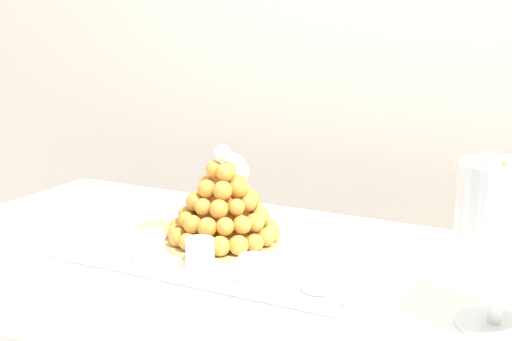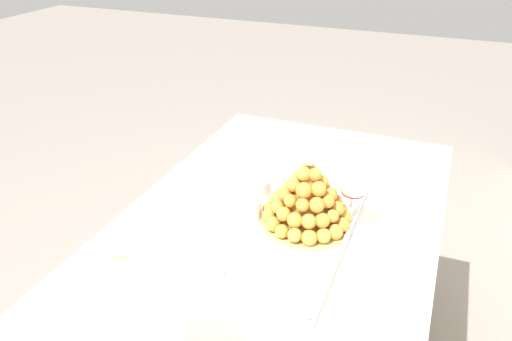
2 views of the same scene
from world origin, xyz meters
The scene contains 11 objects.
buffet_table centered at (0.00, 0.00, 0.67)m, with size 1.74×0.82×0.76m.
serving_tray centered at (-0.18, 0.03, 0.77)m, with size 0.61×0.34×0.02m.
croquembouche centered at (-0.22, 0.08, 0.84)m, with size 0.24×0.24×0.21m.
dessert_cup_left centered at (-0.41, -0.08, 0.79)m, with size 0.05×0.05×0.05m.
dessert_cup_mid_left centered at (-0.29, -0.08, 0.80)m, with size 0.06×0.06×0.06m.
dessert_cup_centre centered at (-0.18, -0.06, 0.79)m, with size 0.05×0.05×0.06m.
dessert_cup_mid_right centered at (-0.06, -0.08, 0.79)m, with size 0.05×0.05×0.05m.
dessert_cup_right centered at (0.05, -0.06, 0.79)m, with size 0.05×0.05×0.05m.
creme_brulee_ramekin centered at (-0.36, 0.06, 0.78)m, with size 0.10×0.10×0.02m.
macaron_goblet centered at (0.34, -0.05, 0.92)m, with size 0.15×0.14×0.26m.
wine_glass centered at (-0.26, 0.18, 0.89)m, with size 0.08×0.08×0.17m.
Camera 2 is at (0.82, 0.36, 1.50)m, focal length 34.65 mm.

